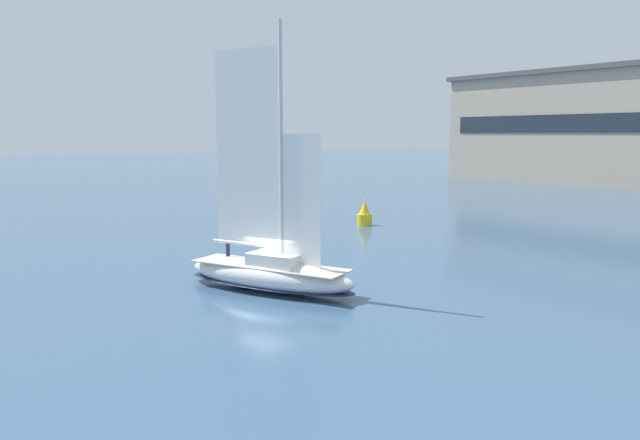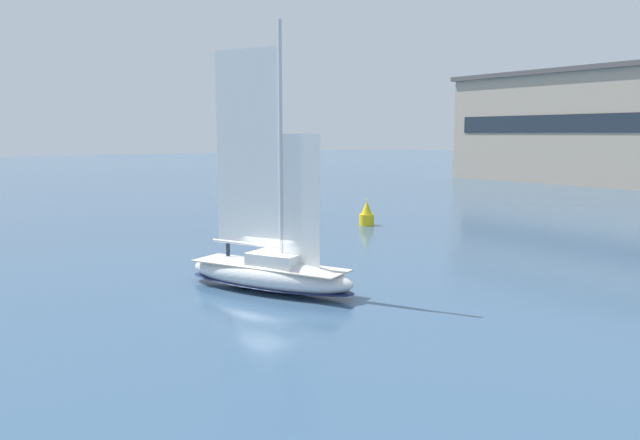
% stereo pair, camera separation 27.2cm
% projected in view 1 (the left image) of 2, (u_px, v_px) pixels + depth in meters
% --- Properties ---
extents(ground_plane, '(400.00, 400.00, 0.00)m').
position_uv_depth(ground_plane, '(270.00, 290.00, 29.61)').
color(ground_plane, '#385675').
extents(waterfront_building, '(47.09, 18.33, 16.80)m').
position_uv_depth(waterfront_building, '(607.00, 127.00, 92.84)').
color(waterfront_building, tan).
rests_on(waterfront_building, ground).
extents(sailboat_main, '(9.28, 5.91, 12.40)m').
position_uv_depth(sailboat_main, '(270.00, 270.00, 29.47)').
color(sailboat_main, silver).
rests_on(sailboat_main, ground).
extents(channel_buoy, '(1.21, 1.21, 2.17)m').
position_uv_depth(channel_buoy, '(365.00, 215.00, 50.64)').
color(channel_buoy, yellow).
rests_on(channel_buoy, ground).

